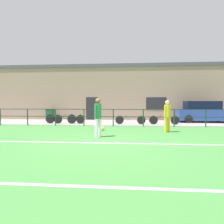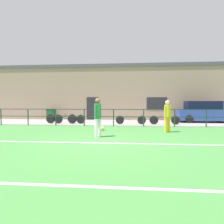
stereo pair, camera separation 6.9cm
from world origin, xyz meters
The scene contains 15 objects.
ground centered at (0.00, 0.00, -0.02)m, with size 60.00×44.00×0.04m, color #42843D.
field_line_touchline centered at (0.00, 0.12, 0.00)m, with size 36.00×0.11×0.00m, color white.
field_line_hash centered at (0.00, -3.93, 0.00)m, with size 36.00×0.11×0.00m, color white.
pavement_strip centered at (0.00, 8.50, 0.01)m, with size 48.00×5.00×0.02m, color gray.
perimeter_fence centered at (0.00, 6.00, 0.75)m, with size 36.07×0.07×1.15m.
clubhouse_facade centered at (0.00, 12.20, 2.59)m, with size 28.00×2.56×5.16m.
player_striker centered at (-0.33, 1.51, 1.00)m, with size 0.31×0.45×1.76m.
player_winger centered at (3.07, 3.34, 0.96)m, with size 0.37×0.34×1.68m.
soccer_ball_match centered at (-0.44, 3.76, 0.12)m, with size 0.24×0.24×0.24m, color #E5E04C.
parked_car_red centered at (7.04, 9.34, 0.82)m, with size 4.34×1.87×1.69m.
bicycle_parked_0 centered at (3.57, 7.20, 0.34)m, with size 2.14×0.04×0.72m.
bicycle_parked_1 centered at (-4.03, 7.20, 0.38)m, with size 2.36×0.04×0.78m.
bicycle_parked_2 centered at (1.15, 7.20, 0.34)m, with size 2.18×0.04×0.71m.
bicycle_parked_3 centered at (-3.40, 7.20, 0.36)m, with size 2.37×0.04×0.75m.
trash_bin_0 centered at (-6.08, 10.22, 0.52)m, with size 0.66×0.56×1.00m.
Camera 2 is at (1.16, -7.49, 1.51)m, focal length 32.46 mm.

